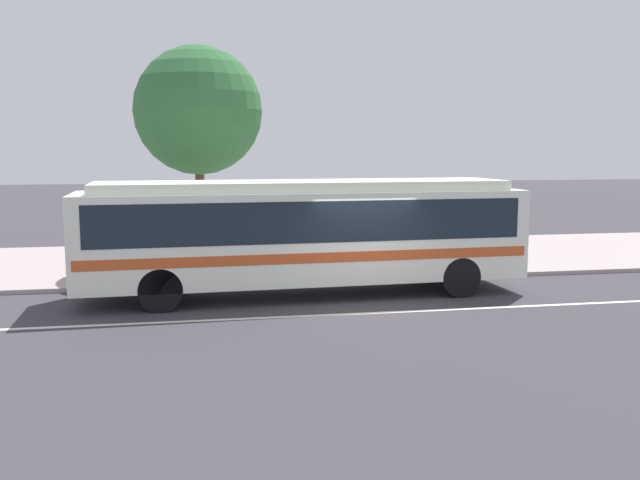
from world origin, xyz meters
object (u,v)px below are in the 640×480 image
object	(u,v)px
transit_bus	(304,229)
pedestrian_waiting_near_sign	(394,234)
pedestrian_walking_along_curb	(366,239)
street_tree_near_stop	(198,111)
pedestrian_standing_by_tree	(163,244)

from	to	relation	value
transit_bus	pedestrian_waiting_near_sign	world-z (taller)	transit_bus
pedestrian_walking_along_curb	street_tree_near_stop	distance (m)	6.46
street_tree_near_stop	pedestrian_walking_along_curb	bearing A→B (deg)	-31.72
transit_bus	pedestrian_standing_by_tree	bearing A→B (deg)	152.68
pedestrian_waiting_near_sign	pedestrian_standing_by_tree	distance (m)	6.96
pedestrian_waiting_near_sign	street_tree_near_stop	world-z (taller)	street_tree_near_stop
pedestrian_waiting_near_sign	pedestrian_walking_along_curb	world-z (taller)	pedestrian_walking_along_curb
pedestrian_waiting_near_sign	pedestrian_standing_by_tree	size ratio (longest dim) A/B	0.96
transit_bus	pedestrian_waiting_near_sign	distance (m)	4.66
transit_bus	street_tree_near_stop	world-z (taller)	street_tree_near_stop
transit_bus	pedestrian_walking_along_curb	xyz separation A→B (m)	(2.04, 1.82, -0.53)
pedestrian_walking_along_curb	street_tree_near_stop	world-z (taller)	street_tree_near_stop
pedestrian_walking_along_curb	street_tree_near_stop	xyz separation A→B (m)	(-4.53, 2.80, 3.66)
pedestrian_waiting_near_sign	pedestrian_standing_by_tree	world-z (taller)	pedestrian_standing_by_tree
transit_bus	street_tree_near_stop	distance (m)	6.11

